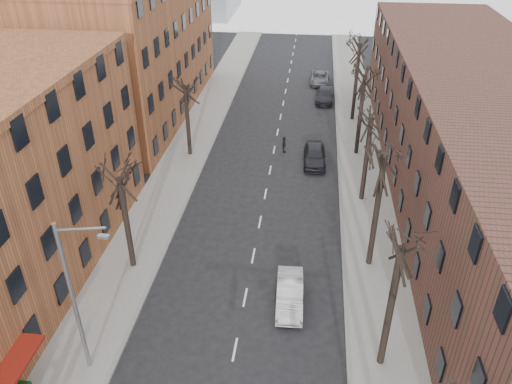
% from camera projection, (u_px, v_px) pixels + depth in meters
% --- Properties ---
extents(sidewalk_left, '(4.00, 90.00, 0.15)m').
position_uv_depth(sidewalk_left, '(189.00, 149.00, 46.87)').
color(sidewalk_left, gray).
rests_on(sidewalk_left, ground).
extents(sidewalk_right, '(4.00, 90.00, 0.15)m').
position_uv_depth(sidewalk_right, '(361.00, 159.00, 45.25)').
color(sidewalk_right, gray).
rests_on(sidewalk_right, ground).
extents(building_left_far, '(12.00, 28.00, 14.00)m').
position_uv_depth(building_left_far, '(129.00, 47.00, 51.70)').
color(building_left_far, brown).
rests_on(building_left_far, ground).
extents(building_right, '(12.00, 50.00, 10.00)m').
position_uv_depth(building_right, '(479.00, 137.00, 37.64)').
color(building_right, '#4F2B25').
rests_on(building_right, ground).
extents(tree_right_b, '(5.20, 5.20, 10.80)m').
position_uv_depth(tree_right_b, '(380.00, 363.00, 25.83)').
color(tree_right_b, black).
rests_on(tree_right_b, ground).
extents(tree_right_c, '(5.20, 5.20, 11.60)m').
position_uv_depth(tree_right_c, '(368.00, 264.00, 32.61)').
color(tree_right_c, black).
rests_on(tree_right_c, ground).
extents(tree_right_d, '(5.20, 5.20, 10.00)m').
position_uv_depth(tree_right_d, '(361.00, 200.00, 39.40)').
color(tree_right_d, black).
rests_on(tree_right_d, ground).
extents(tree_right_e, '(5.20, 5.20, 10.80)m').
position_uv_depth(tree_right_e, '(356.00, 154.00, 46.18)').
color(tree_right_e, black).
rests_on(tree_right_e, ground).
extents(tree_right_f, '(5.20, 5.20, 11.60)m').
position_uv_depth(tree_right_f, '(352.00, 120.00, 52.97)').
color(tree_right_f, black).
rests_on(tree_right_f, ground).
extents(tree_left_a, '(5.20, 5.20, 9.50)m').
position_uv_depth(tree_left_a, '(134.00, 266.00, 32.45)').
color(tree_left_a, black).
rests_on(tree_left_a, ground).
extents(tree_left_b, '(5.20, 5.20, 9.50)m').
position_uv_depth(tree_left_b, '(190.00, 155.00, 46.02)').
color(tree_left_b, black).
rests_on(tree_left_b, ground).
extents(streetlight, '(2.45, 0.22, 9.03)m').
position_uv_depth(streetlight, '(75.00, 294.00, 23.00)').
color(streetlight, slate).
rests_on(streetlight, ground).
extents(silver_sedan, '(1.73, 4.45, 1.44)m').
position_uv_depth(silver_sedan, '(290.00, 294.00, 29.22)').
color(silver_sedan, '#B8BAC0').
rests_on(silver_sedan, ground).
extents(parked_car_near, '(2.06, 4.82, 1.62)m').
position_uv_depth(parked_car_near, '(315.00, 155.00, 44.22)').
color(parked_car_near, black).
rests_on(parked_car_near, ground).
extents(parked_car_mid, '(2.27, 5.00, 1.42)m').
position_uv_depth(parked_car_mid, '(325.00, 95.00, 57.39)').
color(parked_car_mid, black).
rests_on(parked_car_mid, ground).
extents(parked_car_far, '(2.36, 4.91, 1.35)m').
position_uv_depth(parked_car_far, '(320.00, 78.00, 62.67)').
color(parked_car_far, '#55575D').
rests_on(parked_car_far, ground).
extents(pedestrian_crossing, '(0.56, 0.97, 1.55)m').
position_uv_depth(pedestrian_crossing, '(284.00, 145.00, 46.09)').
color(pedestrian_crossing, black).
rests_on(pedestrian_crossing, ground).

